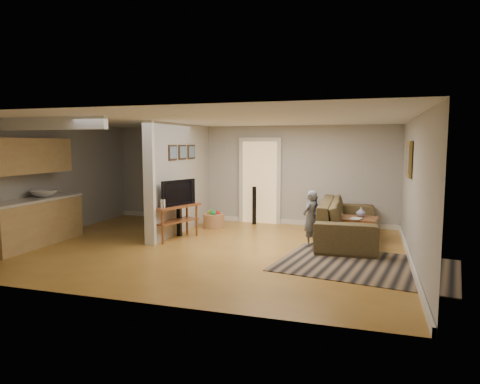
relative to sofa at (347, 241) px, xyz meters
name	(u,v)px	position (x,y,z in m)	size (l,w,h in m)	color
ground	(208,248)	(-2.60, -1.47, 0.00)	(7.50, 7.50, 0.00)	olive
room_shell	(167,172)	(-3.67, -1.04, 1.46)	(7.54, 6.02, 2.52)	#A4A39D
area_rug	(366,265)	(0.40, -1.86, 0.01)	(2.85, 2.08, 0.01)	black
sofa	(347,241)	(0.00, 0.00, 0.00)	(2.93, 1.15, 0.86)	#493E24
coffee_table	(349,222)	(0.01, 0.20, 0.37)	(1.28, 0.85, 0.71)	#5F2E16
tv_console	(175,208)	(-3.54, -0.94, 0.67)	(0.81, 1.26, 1.01)	#5F2E16
speaker_left	(179,216)	(-3.60, -0.64, 0.46)	(0.09, 0.09, 0.91)	black
speaker_right	(254,205)	(-2.39, 1.23, 0.48)	(0.10, 0.10, 0.97)	black
toy_basket	(214,220)	(-3.20, 0.48, 0.19)	(0.52, 0.52, 0.46)	olive
child	(310,246)	(-0.70, -0.72, 0.00)	(0.41, 0.27, 1.12)	slate
toddler	(313,227)	(-0.88, 1.23, 0.00)	(0.39, 0.30, 0.80)	#1F2440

